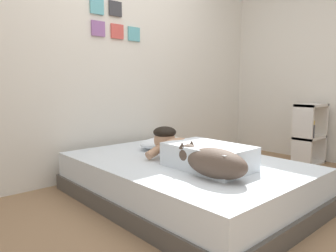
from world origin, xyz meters
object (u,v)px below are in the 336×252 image
(pillow, at_px, (163,143))
(coffee_cup, at_px, (178,146))
(dog, at_px, (212,162))
(person_lying, at_px, (195,152))
(bookshelf, at_px, (309,134))
(cell_phone, at_px, (240,169))
(bed, at_px, (183,180))

(pillow, xyz_separation_m, coffee_cup, (0.06, -0.14, -0.02))
(dog, distance_m, coffee_cup, 0.94)
(person_lying, height_order, bookshelf, bookshelf)
(cell_phone, bearing_deg, coffee_cup, 79.09)
(cell_phone, bearing_deg, person_lying, 114.08)
(bed, distance_m, dog, 0.59)
(bed, xyz_separation_m, cell_phone, (0.10, -0.50, 0.18))
(bed, xyz_separation_m, bookshelf, (2.01, -0.17, 0.21))
(bed, height_order, bookshelf, bookshelf)
(bookshelf, bearing_deg, dog, -172.05)
(pillow, height_order, bookshelf, bookshelf)
(pillow, bearing_deg, bed, -112.15)
(pillow, xyz_separation_m, person_lying, (-0.24, -0.66, 0.05))
(bed, xyz_separation_m, coffee_cup, (0.26, 0.34, 0.22))
(coffee_cup, bearing_deg, bed, -127.47)
(pillow, xyz_separation_m, cell_phone, (-0.10, -0.99, -0.05))
(pillow, distance_m, cell_phone, 0.99)
(bookshelf, bearing_deg, person_lying, -179.93)
(pillow, height_order, dog, dog)
(person_lying, bearing_deg, cell_phone, -65.92)
(bed, distance_m, coffee_cup, 0.48)
(cell_phone, height_order, bookshelf, bookshelf)
(bed, relative_size, cell_phone, 14.48)
(coffee_cup, xyz_separation_m, bookshelf, (1.74, -0.51, -0.01))
(bed, relative_size, pillow, 3.90)
(person_lying, relative_size, dog, 1.60)
(coffee_cup, height_order, cell_phone, coffee_cup)
(cell_phone, distance_m, bookshelf, 1.93)
(bed, relative_size, coffee_cup, 16.22)
(bed, height_order, coffee_cup, coffee_cup)
(person_lying, xyz_separation_m, coffee_cup, (0.31, 0.52, -0.07))
(coffee_cup, bearing_deg, person_lying, -120.73)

